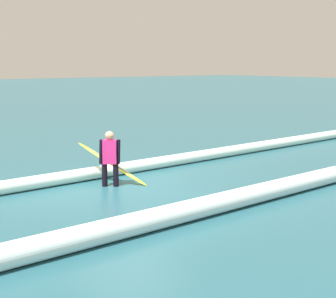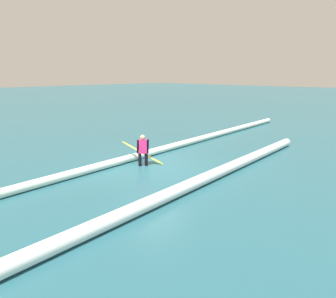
{
  "view_description": "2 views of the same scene",
  "coord_description": "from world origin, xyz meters",
  "views": [
    {
      "loc": [
        6.45,
        9.78,
        3.01
      ],
      "look_at": [
        0.21,
        1.71,
        1.26
      ],
      "focal_mm": 53.3,
      "sensor_mm": 36.0,
      "label": 1
    },
    {
      "loc": [
        8.57,
        8.77,
        3.93
      ],
      "look_at": [
        0.29,
        0.94,
        1.06
      ],
      "focal_mm": 31.88,
      "sensor_mm": 36.0,
      "label": 2
    }
  ],
  "objects": [
    {
      "name": "wave_crest_foreground",
      "position": [
        -2.41,
        -1.68,
        0.17
      ],
      "size": [
        25.54,
        1.26,
        0.33
      ],
      "primitive_type": "cylinder",
      "rotation": [
        0.0,
        1.57,
        0.04
      ],
      "color": "white",
      "rests_on": "ground_plane"
    },
    {
      "name": "wave_crest_midground",
      "position": [
        0.34,
        2.66,
        0.21
      ],
      "size": [
        16.43,
        0.94,
        0.41
      ],
      "primitive_type": "cylinder",
      "rotation": [
        0.0,
        1.57,
        0.03
      ],
      "color": "white",
      "rests_on": "ground_plane"
    },
    {
      "name": "surfer",
      "position": [
        0.2,
        -0.66,
        0.77
      ],
      "size": [
        0.43,
        0.4,
        1.38
      ],
      "rotation": [
        0.0,
        0.0,
        2.47
      ],
      "color": "black",
      "rests_on": "ground_plane"
    },
    {
      "name": "ground_plane",
      "position": [
        0.0,
        0.0,
        0.0
      ],
      "size": [
        178.52,
        178.52,
        0.0
      ],
      "primitive_type": "plane",
      "color": "#245663"
    },
    {
      "name": "surfboard",
      "position": [
        -0.03,
        -0.94,
        0.5
      ],
      "size": [
        1.22,
        1.76,
        1.02
      ],
      "color": "yellow",
      "rests_on": "ground_plane"
    }
  ]
}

